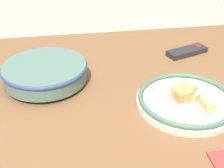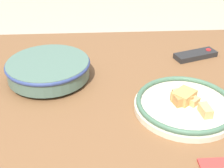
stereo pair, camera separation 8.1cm
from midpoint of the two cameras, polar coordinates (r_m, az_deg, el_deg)
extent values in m
cube|color=brown|center=(0.98, 0.79, -2.84)|extent=(1.30, 1.02, 0.04)
cylinder|color=brown|center=(1.71, 17.66, -3.24)|extent=(0.06, 0.06, 0.72)
cylinder|color=#4C6B5B|center=(1.06, -14.12, 0.51)|extent=(0.12, 0.12, 0.01)
cylinder|color=#4C6B5B|center=(1.04, -14.36, 2.09)|extent=(0.27, 0.27, 0.05)
cylinder|color=#9E4C1E|center=(1.04, -14.33, 1.89)|extent=(0.24, 0.24, 0.05)
torus|color=navy|center=(1.03, -14.49, 3.00)|extent=(0.28, 0.28, 0.01)
cylinder|color=beige|center=(0.93, 10.94, -3.42)|extent=(0.29, 0.29, 0.02)
torus|color=#42664C|center=(0.92, 11.04, -2.61)|extent=(0.28, 0.28, 0.01)
cube|color=tan|center=(0.90, 14.58, -3.76)|extent=(0.03, 0.05, 0.02)
cube|color=tan|center=(0.93, 10.74, -1.53)|extent=(0.08, 0.08, 0.03)
cube|color=tan|center=(0.94, 10.07, -1.41)|extent=(0.04, 0.05, 0.02)
cube|color=#B2753D|center=(0.92, 10.33, -1.98)|extent=(0.06, 0.06, 0.03)
cube|color=tan|center=(0.93, 12.08, -2.19)|extent=(0.05, 0.05, 0.02)
cube|color=black|center=(1.24, 11.71, 5.80)|extent=(0.17, 0.11, 0.02)
cylinder|color=red|center=(1.27, 13.82, 6.75)|extent=(0.02, 0.02, 0.00)
camera|label=1|loc=(0.04, -92.44, -1.50)|focal=50.00mm
camera|label=2|loc=(0.04, 87.56, 1.50)|focal=50.00mm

